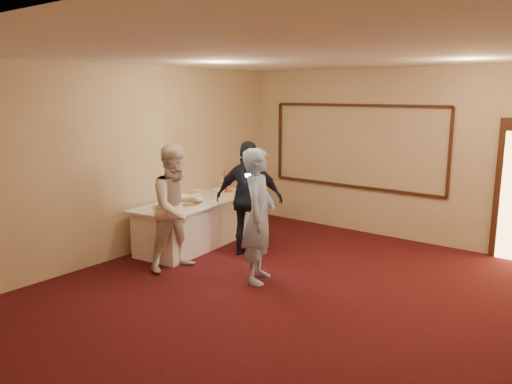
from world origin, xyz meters
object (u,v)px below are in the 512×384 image
cupcake_stand (225,183)px  plate_stack_a (198,194)px  plate_stack_b (218,194)px  guest (249,199)px  pavlova_tray (170,205)px  man (259,216)px  buffet_table (199,222)px  tart (191,204)px  woman (178,208)px

cupcake_stand → plate_stack_a: (0.07, -0.78, -0.08)m
plate_stack_b → guest: (0.88, -0.24, 0.06)m
pavlova_tray → man: (1.73, 0.03, 0.08)m
cupcake_stand → plate_stack_b: (0.35, -0.57, -0.07)m
pavlova_tray → plate_stack_b: 1.10m
plate_stack_a → plate_stack_b: bearing=37.4°
plate_stack_b → guest: size_ratio=0.11×
plate_stack_a → man: 2.16m
buffet_table → plate_stack_b: bearing=61.1°
buffet_table → tart: 0.60m
tart → man: 1.71m
buffet_table → man: 2.09m
pavlova_tray → plate_stack_a: bearing=105.8°
pavlova_tray → cupcake_stand: 1.70m
man → woman: 1.28m
tart → woman: size_ratio=0.14×
man → plate_stack_a: bearing=42.8°
buffet_table → tart: (0.21, -0.39, 0.41)m
pavlova_tray → plate_stack_a: (-0.25, 0.89, -0.00)m
tart → pavlova_tray: bearing=-99.2°
woman → guest: (0.41, 1.16, -0.01)m
tart → plate_stack_b: bearing=93.1°
buffet_table → tart: size_ratio=10.01×
cupcake_stand → woman: 2.13m
plate_stack_a → woman: bearing=-58.2°
tart → woman: bearing=-58.9°
guest → plate_stack_b: bearing=-40.7°
buffet_table → tart: bearing=-61.4°
tart → guest: size_ratio=0.14×
plate_stack_b → guest: guest is taller
man → woman: (-1.24, -0.33, -0.00)m
guest → pavlova_tray: bearing=18.3°
plate_stack_a → man: bearing=-23.5°
buffet_table → plate_stack_a: size_ratio=14.83×
man → buffet_table: bearing=44.3°
man → pavlova_tray: bearing=67.2°
pavlova_tray → man: bearing=0.9°
woman → man: bearing=-66.1°
buffet_table → guest: guest is taller
woman → guest: size_ratio=1.01×
cupcake_stand → guest: (1.22, -0.81, -0.00)m
pavlova_tray → man: size_ratio=0.29×
pavlova_tray → tart: (0.06, 0.40, -0.05)m
cupcake_stand → woman: bearing=-67.7°
pavlova_tray → man: 1.73m
plate_stack_b → tart: size_ratio=0.77×
cupcake_stand → woman: (0.81, -1.97, 0.00)m
cupcake_stand → plate_stack_a: 0.79m
tart → guest: 0.96m
woman → buffet_table: bearing=39.2°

